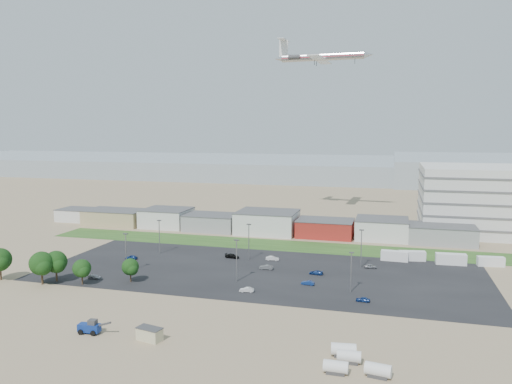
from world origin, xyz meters
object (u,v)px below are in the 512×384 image
(box_trailer_a, at_px, (394,256))
(telehandler, at_px, (89,326))
(parked_car_1, at_px, (308,283))
(parked_car_5, at_px, (131,257))
(parked_car_2, at_px, (363,299))
(parked_car_7, at_px, (266,267))
(portable_shed, at_px, (150,334))
(airliner, at_px, (322,57))
(parked_car_6, at_px, (232,256))
(parked_car_12, at_px, (316,272))
(parked_car_11, at_px, (272,258))
(parked_car_8, at_px, (370,266))
(parked_car_10, at_px, (95,277))
(parked_car_13, at_px, (247,290))
(storage_tank_nw, at_px, (344,349))
(tree_far_left, at_px, (0,262))

(box_trailer_a, bearing_deg, telehandler, -125.75)
(parked_car_1, relative_size, parked_car_5, 0.91)
(parked_car_2, distance_m, parked_car_7, 33.92)
(portable_shed, distance_m, airliner, 156.77)
(parked_car_6, relative_size, parked_car_12, 1.18)
(airliner, bearing_deg, parked_car_11, -88.70)
(airliner, height_order, parked_car_8, airliner)
(parked_car_1, bearing_deg, parked_car_12, -176.61)
(parked_car_10, xyz_separation_m, parked_car_12, (55.31, 19.23, -0.01))
(parked_car_12, height_order, parked_car_13, parked_car_13)
(portable_shed, relative_size, parked_car_5, 1.32)
(storage_tank_nw, xyz_separation_m, tree_far_left, (-90.11, 20.88, 3.47))
(portable_shed, relative_size, airliner, 0.11)
(box_trailer_a, height_order, parked_car_7, box_trailer_a)
(parked_car_7, distance_m, parked_car_11, 9.82)
(tree_far_left, relative_size, parked_car_2, 2.98)
(airliner, xyz_separation_m, parked_car_10, (-43.49, -109.36, -69.44))
(telehandler, bearing_deg, parked_car_8, 47.68)
(portable_shed, relative_size, parked_car_2, 1.52)
(storage_tank_nw, distance_m, parked_car_10, 72.90)
(portable_shed, height_order, parked_car_2, portable_shed)
(storage_tank_nw, xyz_separation_m, parked_car_12, (-11.90, 47.43, -0.73))
(box_trailer_a, xyz_separation_m, parked_car_5, (-76.44, -19.28, -0.85))
(airliner, bearing_deg, parked_car_1, -80.19)
(storage_tank_nw, relative_size, box_trailer_a, 0.54)
(parked_car_2, distance_m, parked_car_10, 68.78)
(parked_car_1, distance_m, parked_car_10, 55.54)
(airliner, bearing_deg, parked_car_2, -73.50)
(storage_tank_nw, distance_m, parked_car_8, 57.57)
(portable_shed, xyz_separation_m, parked_car_13, (9.51, 31.29, -0.65))
(parked_car_7, distance_m, parked_car_13, 20.24)
(portable_shed, distance_m, storage_tank_nw, 35.39)
(telehandler, xyz_separation_m, parked_car_8, (49.86, 60.60, -0.82))
(tree_far_left, distance_m, parked_car_6, 63.21)
(portable_shed, height_order, parked_car_5, portable_shed)
(airliner, distance_m, parked_car_8, 109.02)
(tree_far_left, distance_m, parked_car_1, 79.53)
(parked_car_1, bearing_deg, parked_car_6, -119.97)
(telehandler, bearing_deg, parked_car_6, 78.92)
(parked_car_1, height_order, parked_car_12, parked_car_1)
(airliner, height_order, parked_car_11, airliner)
(parked_car_10, distance_m, parked_car_12, 58.56)
(parked_car_5, distance_m, parked_car_13, 46.74)
(parked_car_6, distance_m, parked_car_13, 32.34)
(parked_car_1, xyz_separation_m, parked_car_2, (14.08, -8.91, -0.01))
(parked_car_11, distance_m, parked_car_12, 18.41)
(storage_tank_nw, relative_size, parked_car_10, 1.11)
(parked_car_11, xyz_separation_m, parked_car_13, (0.86, -30.04, -0.07))
(telehandler, distance_m, parked_car_13, 38.51)
(parked_car_5, relative_size, parked_car_10, 0.96)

